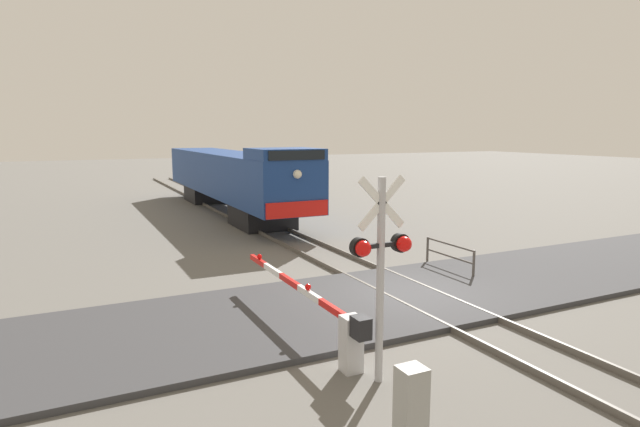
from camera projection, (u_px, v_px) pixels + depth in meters
name	position (u px, v px, depth m)	size (l,w,h in m)	color
ground_plane	(411.00, 297.00, 14.47)	(160.00, 160.00, 0.00)	#605E59
rail_track_left	(390.00, 298.00, 14.15)	(0.08, 80.00, 0.15)	#59544C
rail_track_right	(432.00, 291.00, 14.77)	(0.08, 80.00, 0.15)	#59544C
road_surface	(411.00, 294.00, 14.46)	(36.00, 5.07, 0.14)	#38383A
locomotive	(231.00, 176.00, 29.19)	(2.86, 18.89, 3.81)	black
crossing_signal	(381.00, 258.00, 9.23)	(1.18, 0.33, 3.76)	#ADADB2
crossing_gate	(330.00, 318.00, 10.65)	(0.36, 6.25, 1.20)	silver
utility_cabinet	(411.00, 419.00, 6.98)	(0.36, 0.34, 1.46)	#999993
guard_railing	(449.00, 253.00, 16.96)	(0.08, 2.34, 0.95)	#4C4742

